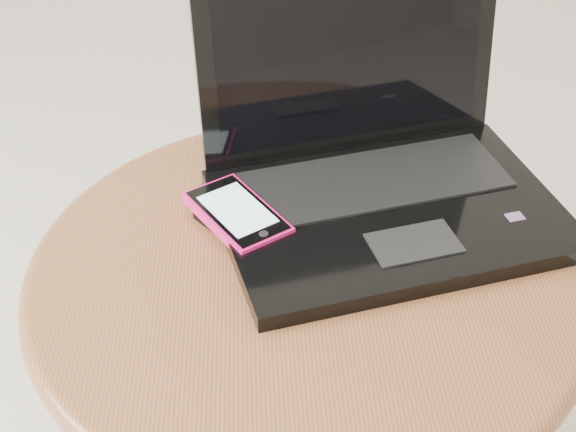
{
  "coord_description": "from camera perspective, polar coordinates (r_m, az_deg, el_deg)",
  "views": [
    {
      "loc": [
        -0.13,
        -0.65,
        1.02
      ],
      "look_at": [
        -0.09,
        -0.01,
        0.52
      ],
      "focal_mm": 51.79,
      "sensor_mm": 36.0,
      "label": 1
    }
  ],
  "objects": [
    {
      "name": "phone_pink",
      "position": [
        0.89,
        -3.49,
        0.1
      ],
      "size": [
        0.12,
        0.14,
        0.01
      ],
      "color": "#F21879",
      "rests_on": "phone_black"
    },
    {
      "name": "table",
      "position": [
        0.92,
        1.16,
        -7.87
      ],
      "size": [
        0.58,
        0.58,
        0.46
      ],
      "color": "#4E2C0F",
      "rests_on": "ground"
    },
    {
      "name": "laptop",
      "position": [
        0.92,
        6.15,
        3.37
      ],
      "size": [
        0.41,
        0.36,
        0.24
      ],
      "color": "black",
      "rests_on": "table"
    },
    {
      "name": "phone_black",
      "position": [
        0.89,
        -2.87,
        -0.77
      ],
      "size": [
        0.12,
        0.12,
        0.01
      ],
      "color": "black",
      "rests_on": "table"
    }
  ]
}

